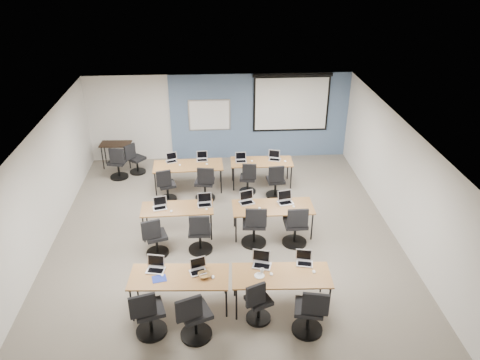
{
  "coord_description": "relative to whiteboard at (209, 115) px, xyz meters",
  "views": [
    {
      "loc": [
        -0.26,
        -9.16,
        6.31
      ],
      "look_at": [
        0.37,
        0.4,
        1.29
      ],
      "focal_mm": 35.0,
      "sensor_mm": 36.0,
      "label": 1
    }
  ],
  "objects": [
    {
      "name": "task_chair_0",
      "position": [
        -1.15,
        -7.38,
        -1.02
      ],
      "size": [
        0.57,
        0.56,
        1.04
      ],
      "rotation": [
        0.0,
        0.0,
        0.28
      ],
      "color": "black",
      "rests_on": "floor"
    },
    {
      "name": "task_chair_3",
      "position": [
        1.67,
        -7.53,
        -1.02
      ],
      "size": [
        0.56,
        0.56,
        1.03
      ],
      "rotation": [
        0.0,
        0.0,
        -0.21
      ],
      "color": "black",
      "rests_on": "floor"
    },
    {
      "name": "wall_front",
      "position": [
        0.3,
        -8.93,
        -0.1
      ],
      "size": [
        8.0,
        0.04,
        2.7
      ],
      "primitive_type": "cube",
      "color": "beige",
      "rests_on": "ground"
    },
    {
      "name": "mouse_7",
      "position": [
        1.9,
        -4.38,
        -0.71
      ],
      "size": [
        0.08,
        0.11,
        0.03
      ],
      "primitive_type": "ellipsoid",
      "rotation": [
        0.0,
        0.0,
        0.2
      ],
      "color": "white",
      "rests_on": "training_table_mid_right"
    },
    {
      "name": "laptop_6",
      "position": [
        0.82,
        -4.08,
        -0.66
      ],
      "size": [
        0.34,
        0.29,
        0.26
      ],
      "rotation": [
        0.0,
        0.0,
        0.31
      ],
      "color": "silver",
      "rests_on": "training_table_mid_right"
    },
    {
      "name": "training_table_front_right",
      "position": [
        1.26,
        -6.79,
        -0.76
      ],
      "size": [
        1.83,
        0.76,
        0.73
      ],
      "rotation": [
        0.0,
        0.0,
        -0.05
      ],
      "color": "brown",
      "rests_on": "floor"
    },
    {
      "name": "task_chair_11",
      "position": [
        1.72,
        -2.6,
        -1.04
      ],
      "size": [
        0.51,
        0.51,
        0.99
      ],
      "rotation": [
        0.0,
        0.0,
        0.09
      ],
      "color": "black",
      "rests_on": "floor"
    },
    {
      "name": "task_chair_2",
      "position": [
        0.79,
        -7.18,
        -1.06
      ],
      "size": [
        0.49,
        0.46,
        0.95
      ],
      "rotation": [
        0.0,
        0.0,
        0.41
      ],
      "color": "black",
      "rests_on": "floor"
    },
    {
      "name": "mouse_3",
      "position": [
        1.88,
        -6.76,
        -0.71
      ],
      "size": [
        0.08,
        0.11,
        0.04
      ],
      "primitive_type": "ellipsoid",
      "rotation": [
        0.0,
        0.0,
        -0.13
      ],
      "color": "white",
      "rests_on": "training_table_front_right"
    },
    {
      "name": "training_table_mid_right",
      "position": [
        1.42,
        -4.33,
        -0.76
      ],
      "size": [
        1.88,
        0.78,
        0.73
      ],
      "rotation": [
        0.0,
        0.0,
        0.0
      ],
      "color": "olive",
      "rests_on": "floor"
    },
    {
      "name": "training_table_back_left",
      "position": [
        -0.62,
        -1.97,
        -0.76
      ],
      "size": [
        1.9,
        0.79,
        0.73
      ],
      "rotation": [
        0.0,
        0.0,
        0.03
      ],
      "color": "#A37743",
      "rests_on": "floor"
    },
    {
      "name": "task_chair_6",
      "position": [
        0.95,
        -4.78,
        -1.01
      ],
      "size": [
        0.58,
        0.58,
        1.05
      ],
      "rotation": [
        0.0,
        0.0,
        -0.09
      ],
      "color": "black",
      "rests_on": "floor"
    },
    {
      "name": "spare_chair_b",
      "position": [
        -2.69,
        -1.21,
        -1.03
      ],
      "size": [
        0.53,
        0.53,
        1.01
      ],
      "rotation": [
        0.0,
        0.0,
        -0.21
      ],
      "color": "black",
      "rests_on": "floor"
    },
    {
      "name": "task_chair_1",
      "position": [
        -0.35,
        -7.52,
        -1.02
      ],
      "size": [
        0.6,
        0.57,
        1.04
      ],
      "rotation": [
        0.0,
        0.0,
        0.38
      ],
      "color": "black",
      "rests_on": "floor"
    },
    {
      "name": "laptop_2",
      "position": [
        0.92,
        -6.46,
        -0.66
      ],
      "size": [
        0.34,
        0.29,
        0.26
      ],
      "rotation": [
        0.0,
        0.0,
        -0.3
      ],
      "color": "#B7B7C1",
      "rests_on": "training_table_front_right"
    },
    {
      "name": "mouse_2",
      "position": [
        1.07,
        -6.77,
        -0.71
      ],
      "size": [
        0.09,
        0.11,
        0.03
      ],
      "primitive_type": "ellipsoid",
      "rotation": [
        0.0,
        0.0,
        0.31
      ],
      "color": "white",
      "rests_on": "training_table_front_right"
    },
    {
      "name": "mouse_6",
      "position": [
        1.1,
        -4.4,
        -0.71
      ],
      "size": [
        0.07,
        0.1,
        0.03
      ],
      "primitive_type": "ellipsoid",
      "rotation": [
        0.0,
        0.0,
        0.07
      ],
      "color": "white",
      "rests_on": "training_table_mid_right"
    },
    {
      "name": "training_table_back_right",
      "position": [
        1.42,
        -1.87,
        -0.77
      ],
      "size": [
        1.72,
        0.72,
        0.73
      ],
      "rotation": [
        0.0,
        0.0,
        -0.02
      ],
      "color": "brown",
      "rests_on": "floor"
    },
    {
      "name": "wall_left",
      "position": [
        -3.7,
        -4.43,
        -0.1
      ],
      "size": [
        0.04,
        9.0,
        2.7
      ],
      "primitive_type": "cube",
      "color": "beige",
      "rests_on": "ground"
    },
    {
      "name": "floor",
      "position": [
        0.3,
        -4.43,
        -1.45
      ],
      "size": [
        8.0,
        9.0,
        0.02
      ],
      "primitive_type": "cube",
      "color": "#6B6354",
      "rests_on": "ground"
    },
    {
      "name": "ceiling",
      "position": [
        0.3,
        -4.43,
        1.25
      ],
      "size": [
        8.0,
        9.0,
        0.02
      ],
      "primitive_type": "cube",
      "color": "white",
      "rests_on": "ground"
    },
    {
      "name": "laptop_4",
      "position": [
        -1.2,
        -4.2,
        -0.66
      ],
      "size": [
        0.31,
        0.27,
        0.24
      ],
      "rotation": [
        0.0,
        0.0,
        0.23
      ],
      "color": "#B2B2BC",
      "rests_on": "training_table_mid_left"
    },
    {
      "name": "laptop_11",
      "position": [
        1.79,
        -1.76,
        -0.66
      ],
      "size": [
        0.32,
        0.27,
        0.25
      ],
      "rotation": [
        0.0,
        0.0,
        -0.29
      ],
      "color": "#B7B6C3",
      "rests_on": "training_table_back_right"
    },
    {
      "name": "laptop_0",
      "position": [
        -1.08,
        -6.47,
        -0.66
      ],
      "size": [
        0.33,
        0.28,
        0.25
      ],
      "rotation": [
        0.0,
        0.0,
        -0.2
      ],
      "color": "#B2B2B7",
      "rests_on": "training_table_front_left"
    },
    {
      "name": "wall_back",
      "position": [
        0.3,
        0.07,
        -0.1
      ],
      "size": [
        8.0,
        0.04,
        2.7
      ],
      "primitive_type": "cube",
      "color": "beige",
      "rests_on": "ground"
    },
    {
      "name": "task_chair_7",
      "position": [
        1.88,
        -4.84,
        -1.02
      ],
      "size": [
        0.57,
        0.57,
        1.04
      ],
      "rotation": [
        0.0,
        0.0,
        0.01
      ],
      "color": "black",
      "rests_on": "floor"
    },
    {
      "name": "laptop_10",
      "position": [
        0.84,
        -1.81,
        -0.66
      ],
      "size": [
        0.3,
        0.26,
        0.23
      ],
      "rotation": [
        0.0,
        0.0,
        0.03
      ],
      "color": "#AEAEAE",
      "rests_on": "training_table_back_right"
    },
    {
      "name": "mouse_10",
      "position": [
        1.15,
        -1.85,
        -0.71
      ],
      "size": [
        0.06,
        0.09,
        0.03
      ],
      "primitive_type": "ellipsoid",
      "rotation": [
        0.0,
        0.0,
        0.07
      ],
      "color": "white",
      "rests_on": "training_table_back_right"
    },
    {
      "name": "task_chair_9",
      "position": [
        -0.17,
        -2.64,
        -1.03
      ],
      "size": [
        0.54,
        0.54,
        1.02
      ],
      "rotation": [
        0.0,
        0.0,
        -0.17
      ],
      "color": "black",
      "rests_on": "floor"
    },
    {
      "name": "laptop_5",
      "position": [
        -0.16,
        -4.12,
        -0.66
      ],
      "size": [
        0.33,
        0.28,
        0.25
      ],
      "rotation": [
        0.0,
        0.0,
        0.11
      ],
      "color": "#B5B5C2",
      "rests_on": "training_table_mid_left"
    },
    {
      "name": "mouse_11",
      "position": [
        2.07,
        -1.93,
        -0.71
      ],
      "size": [
        0.08,
        0.11,
        0.04
      ],
      "primitive_type": "ellipsoid",
      "rotation": [
        0.0,
        0.0,
        0.12
      ],
      "color": "white",
      "rests_on": "training_table_back_right"
    },
    {
      "name": "wall_right",
      "position": [
        4.3,
        -4.43,
        -0.1
      ],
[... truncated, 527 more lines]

